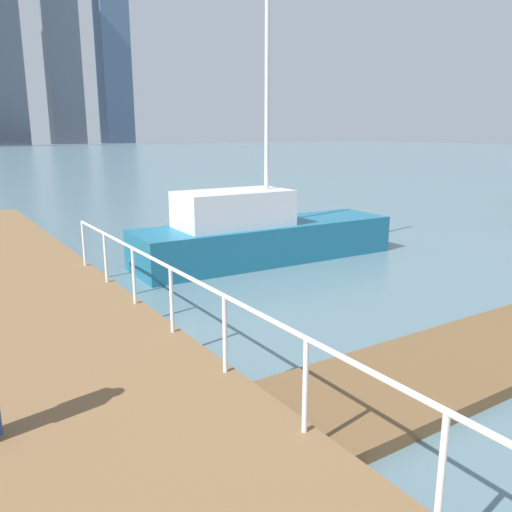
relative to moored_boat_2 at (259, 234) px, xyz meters
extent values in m
plane|color=slate|center=(-1.50, 1.59, -0.77)|extent=(300.00, 300.00, 0.00)
cylinder|color=white|center=(-4.65, -9.66, 0.16)|extent=(0.06, 0.06, 1.05)
cylinder|color=white|center=(-4.65, -7.97, 0.16)|extent=(0.06, 0.06, 1.05)
cylinder|color=white|center=(-4.65, -6.28, 0.16)|extent=(0.06, 0.06, 1.05)
cylinder|color=white|center=(-4.65, -4.59, 0.16)|extent=(0.06, 0.06, 1.05)
cylinder|color=white|center=(-4.65, -2.90, 0.16)|extent=(0.06, 0.06, 1.05)
cylinder|color=white|center=(-4.65, -1.21, 0.16)|extent=(0.06, 0.06, 1.05)
cylinder|color=white|center=(-4.65, 0.48, 0.16)|extent=(0.06, 0.06, 1.05)
cube|color=#1E6B8C|center=(0.23, -0.01, -0.24)|extent=(7.53, 2.20, 1.04)
cube|color=white|center=(-0.80, 0.02, 0.75)|extent=(3.05, 1.67, 0.95)
cylinder|color=silver|center=(0.23, -0.01, 3.70)|extent=(0.12, 0.12, 6.85)
cube|color=slate|center=(34.54, 163.59, 35.60)|extent=(9.87, 6.95, 72.74)
cube|color=slate|center=(50.82, 164.33, 27.94)|extent=(9.73, 7.73, 57.42)
camera|label=1|loc=(-7.76, -11.83, 2.71)|focal=36.55mm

